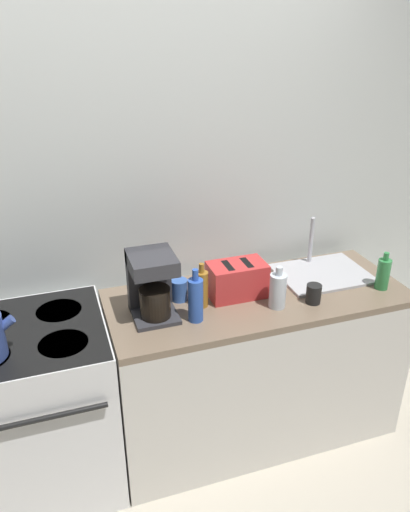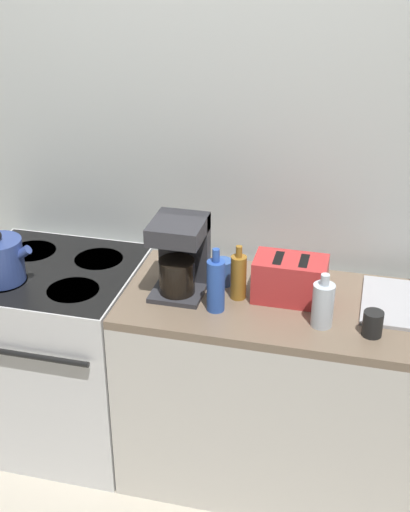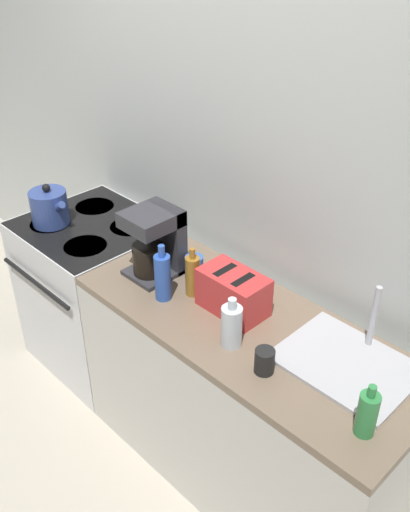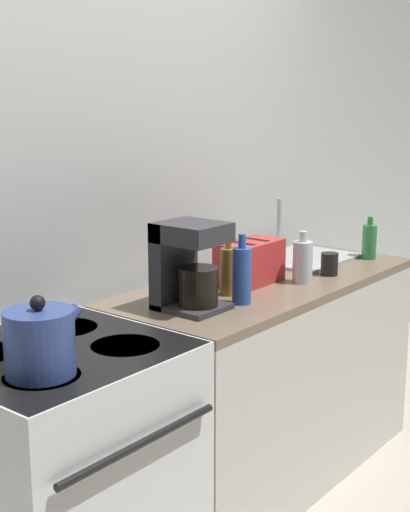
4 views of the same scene
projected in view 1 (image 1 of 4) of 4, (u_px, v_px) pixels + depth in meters
The scene contains 13 objects.
ground_plane at pixel (175, 495), 2.50m from camera, with size 12.00×12.00×0.00m, color beige.
wall_back at pixel (131, 203), 2.56m from camera, with size 8.00×0.05×2.60m.
stove at pixel (38, 406), 2.42m from camera, with size 0.71×0.71×0.89m.
counter_block at pixel (255, 365), 2.73m from camera, with size 1.53×0.62×0.89m.
toaster at pixel (237, 280), 2.49m from camera, with size 0.29×0.17×0.18m.
coffee_maker at pixel (151, 283), 2.30m from camera, with size 0.21×0.23×0.32m.
sink_tray at pixel (321, 272), 2.73m from camera, with size 0.48×0.37×0.28m.
bottle_amber at pixel (202, 288), 2.40m from camera, with size 0.06×0.06×0.23m.
bottle_blue at pixel (196, 299), 2.28m from camera, with size 0.07×0.07×0.26m.
bottle_clear at pixel (278, 290), 2.39m from camera, with size 0.08×0.08×0.22m.
bottle_green at pixel (383, 274), 2.56m from camera, with size 0.07×0.07×0.20m.
cup_black at pixel (314, 294), 2.44m from camera, with size 0.07×0.07×0.10m.
cup_blue at pixel (179, 290), 2.47m from camera, with size 0.08×0.08×0.11m.
Camera 1 is at (-0.41, -1.69, 2.16)m, focal length 35.00 mm.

